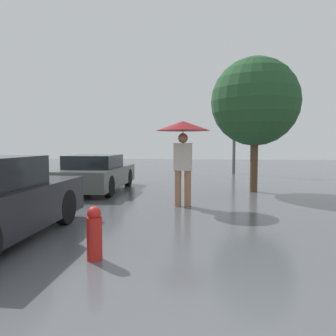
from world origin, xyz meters
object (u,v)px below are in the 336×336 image
fire_hydrant (94,233)px  parked_car_farthest (96,174)px  tree (255,102)px  street_lamp (234,116)px  pedestrian (183,136)px

fire_hydrant → parked_car_farthest: bearing=108.1°
parked_car_farthest → fire_hydrant: size_ratio=5.56×
parked_car_farthest → tree: (4.97, 0.30, 2.22)m
tree → street_lamp: 6.47m
parked_car_farthest → tree: size_ratio=0.94×
pedestrian → fire_hydrant: bearing=-103.7°
street_lamp → fire_hydrant: (-2.99, -12.85, -2.57)m
street_lamp → fire_hydrant: bearing=-103.1°
pedestrian → street_lamp: bearing=77.2°
parked_car_farthest → fire_hydrant: 6.40m
street_lamp → parked_car_farthest: bearing=-126.3°
parked_car_farthest → street_lamp: size_ratio=0.87×
pedestrian → fire_hydrant: pedestrian is taller
street_lamp → tree: bearing=-90.1°
fire_hydrant → tree: bearing=65.0°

